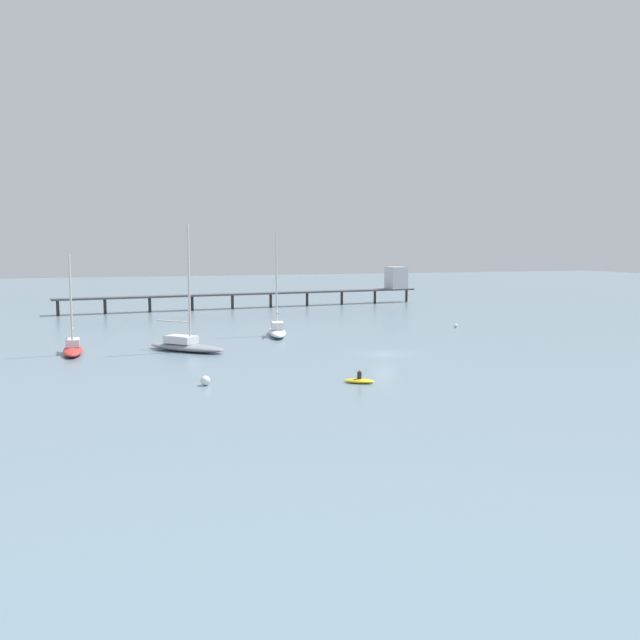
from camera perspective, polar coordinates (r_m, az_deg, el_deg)
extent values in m
plane|color=slate|center=(69.53, 5.51, -2.87)|extent=(400.00, 400.00, 0.00)
cube|color=#4C4C51|center=(122.56, -5.81, 2.23)|extent=(67.84, 8.97, 0.30)
cylinder|color=#38332D|center=(116.16, -21.34, 0.95)|extent=(0.50, 0.50, 2.43)
cylinder|color=#38332D|center=(116.83, -17.75, 1.11)|extent=(0.50, 0.50, 2.43)
cylinder|color=#38332D|center=(117.96, -14.23, 1.26)|extent=(0.50, 0.50, 2.43)
cylinder|color=#38332D|center=(119.53, -10.78, 1.40)|extent=(0.50, 0.50, 2.43)
cylinder|color=#38332D|center=(121.51, -7.43, 1.53)|extent=(0.50, 0.50, 2.43)
cylinder|color=#38332D|center=(123.90, -4.20, 1.66)|extent=(0.50, 0.50, 2.43)
cylinder|color=#38332D|center=(126.67, -1.10, 1.77)|extent=(0.50, 0.50, 2.43)
cylinder|color=#38332D|center=(129.79, 1.86, 1.87)|extent=(0.50, 0.50, 2.43)
cylinder|color=#38332D|center=(133.24, 4.67, 1.97)|extent=(0.50, 0.50, 2.43)
cylinder|color=#38332D|center=(137.00, 7.34, 2.05)|extent=(0.50, 0.50, 2.43)
cube|color=silver|center=(135.48, 6.47, 3.58)|extent=(3.78, 3.78, 4.34)
ellipsoid|color=gray|center=(72.41, -11.23, -2.28)|extent=(8.42, 8.92, 0.80)
cube|color=silver|center=(72.78, -11.71, -1.62)|extent=(3.62, 3.72, 0.78)
cylinder|color=silver|center=(71.45, -11.05, 2.99)|extent=(0.23, 0.23, 12.54)
cylinder|color=silver|center=(73.19, -12.33, -0.12)|extent=(3.11, 3.42, 0.19)
ellipsoid|color=red|center=(73.46, -20.21, -2.44)|extent=(2.01, 7.34, 0.75)
cube|color=silver|center=(73.93, -20.22, -1.80)|extent=(1.36, 2.43, 0.76)
cylinder|color=silver|center=(72.54, -20.36, 1.49)|extent=(0.21, 0.21, 9.42)
cylinder|color=silver|center=(74.32, -20.25, -0.74)|extent=(0.21, 3.01, 0.17)
ellipsoid|color=white|center=(83.44, -3.67, -1.02)|extent=(3.92, 9.16, 0.95)
cube|color=silver|center=(82.62, -3.64, -0.47)|extent=(1.91, 2.59, 0.85)
cylinder|color=silver|center=(83.33, -3.72, 3.34)|extent=(0.23, 0.23, 11.73)
cylinder|color=silver|center=(82.00, -3.63, 0.67)|extent=(0.86, 3.19, 0.18)
ellipsoid|color=yellow|center=(54.50, 3.36, -5.17)|extent=(2.63, 2.23, 0.35)
cylinder|color=#26262D|center=(54.42, 3.36, -4.71)|extent=(0.50, 0.50, 0.55)
sphere|color=tan|center=(54.34, 3.36, -4.30)|extent=(0.24, 0.24, 0.24)
sphere|color=silver|center=(54.15, -9.69, -5.09)|extent=(0.79, 0.79, 0.79)
sphere|color=silver|center=(93.62, 11.42, -0.48)|extent=(0.54, 0.54, 0.54)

